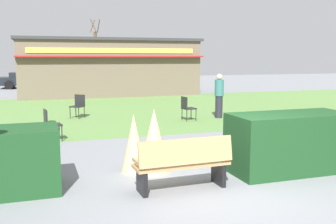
% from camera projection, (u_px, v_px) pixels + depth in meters
% --- Properties ---
extents(ground_plane, '(80.00, 80.00, 0.00)m').
position_uv_depth(ground_plane, '(230.00, 191.00, 6.77)').
color(ground_plane, slate).
extents(lawn_patch, '(36.00, 12.00, 0.01)m').
position_uv_depth(lawn_patch, '(112.00, 110.00, 17.12)').
color(lawn_patch, '#5B8442').
rests_on(lawn_patch, ground_plane).
extents(park_bench, '(1.72, 0.58, 0.95)m').
position_uv_depth(park_bench, '(183.00, 163.00, 6.78)').
color(park_bench, tan).
rests_on(park_bench, ground_plane).
extents(hedge_right, '(2.48, 1.10, 1.19)m').
position_uv_depth(hedge_right, '(290.00, 142.00, 7.92)').
color(hedge_right, '#19421E').
rests_on(hedge_right, ground_plane).
extents(ornamental_grass_behind_left, '(0.52, 0.52, 1.20)m').
position_uv_depth(ornamental_grass_behind_left, '(134.00, 143.00, 7.84)').
color(ornamental_grass_behind_left, '#D1BC7F').
rests_on(ornamental_grass_behind_left, ground_plane).
extents(ornamental_grass_behind_right, '(0.65, 0.65, 1.30)m').
position_uv_depth(ornamental_grass_behind_right, '(154.00, 141.00, 7.84)').
color(ornamental_grass_behind_right, '#D1BC7F').
rests_on(ornamental_grass_behind_right, ground_plane).
extents(food_kiosk, '(10.87, 4.22, 3.43)m').
position_uv_depth(food_kiosk, '(109.00, 67.00, 23.94)').
color(food_kiosk, '#6B5B4C').
rests_on(food_kiosk, ground_plane).
extents(cafe_chair_west, '(0.49, 0.49, 0.89)m').
position_uv_depth(cafe_chair_west, '(187.00, 106.00, 14.25)').
color(cafe_chair_west, black).
rests_on(cafe_chair_west, ground_plane).
extents(cafe_chair_center, '(0.50, 0.50, 0.89)m').
position_uv_depth(cafe_chair_center, '(50.00, 122.00, 10.78)').
color(cafe_chair_center, black).
rests_on(cafe_chair_center, ground_plane).
extents(cafe_chair_north, '(0.62, 0.62, 0.89)m').
position_uv_depth(cafe_chair_north, '(78.00, 104.00, 14.93)').
color(cafe_chair_north, black).
rests_on(cafe_chair_north, ground_plane).
extents(person_strolling, '(0.34, 0.34, 1.69)m').
position_uv_depth(person_strolling, '(219.00, 96.00, 14.88)').
color(person_strolling, '#23232D').
rests_on(person_strolling, ground_plane).
extents(parked_car_west_slot, '(4.32, 2.29, 1.20)m').
position_uv_depth(parked_car_west_slot, '(28.00, 80.00, 29.43)').
color(parked_car_west_slot, black).
rests_on(parked_car_west_slot, ground_plane).
extents(parked_car_center_slot, '(4.23, 2.11, 1.20)m').
position_uv_depth(parked_car_center_slot, '(102.00, 78.00, 31.18)').
color(parked_car_center_slot, '#B7BABF').
rests_on(parked_car_center_slot, ground_plane).
extents(parked_car_east_slot, '(4.27, 2.19, 1.20)m').
position_uv_depth(parked_car_east_slot, '(163.00, 77.00, 32.81)').
color(parked_car_east_slot, '#2D6638').
rests_on(parked_car_east_slot, ground_plane).
extents(tree_center_bg, '(0.91, 0.96, 5.62)m').
position_uv_depth(tree_center_bg, '(96.00, 56.00, 34.81)').
color(tree_center_bg, brown).
rests_on(tree_center_bg, ground_plane).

